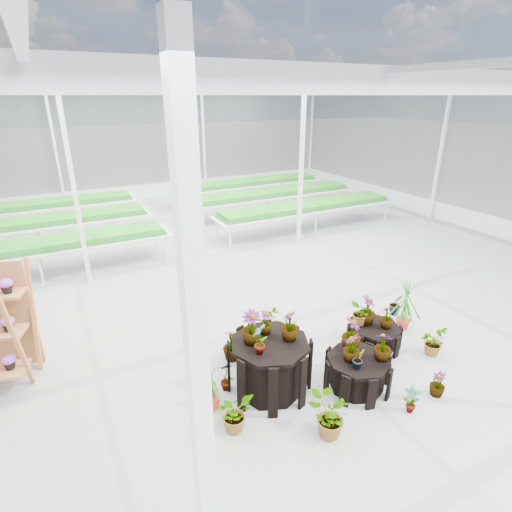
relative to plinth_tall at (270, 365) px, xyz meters
name	(u,v)px	position (x,y,z in m)	size (l,w,h in m)	color
ground_plane	(282,331)	(1.01, 1.29, -0.42)	(24.00, 24.00, 0.00)	gray
greenhouse_shell	(285,218)	(1.01, 1.29, 1.83)	(18.00, 24.00, 4.50)	white
steel_frame	(285,218)	(1.01, 1.29, 1.83)	(18.00, 24.00, 4.50)	silver
nursery_benches	(171,216)	(1.01, 8.49, 0.00)	(16.00, 7.00, 0.84)	silver
plinth_tall	(270,365)	(0.00, 0.00, 0.00)	(1.23, 1.23, 0.84)	black
plinth_mid	(357,373)	(1.20, -0.60, -0.16)	(0.98, 0.98, 0.52)	black
plinth_low	(374,336)	(2.20, 0.10, -0.21)	(0.91, 0.91, 0.41)	black
nursery_plants	(328,345)	(1.03, -0.08, 0.09)	(4.70, 3.03, 1.35)	#21741B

